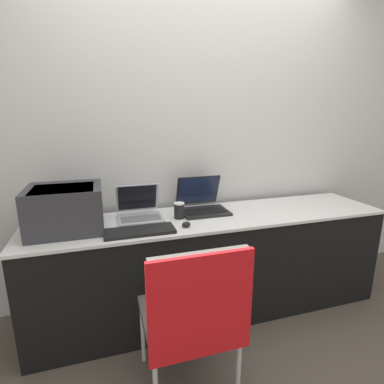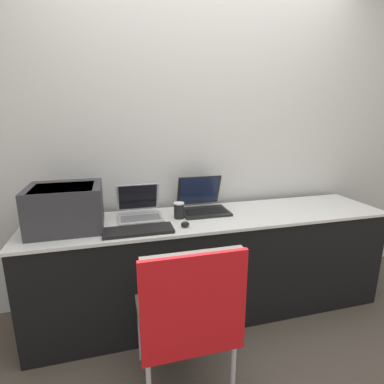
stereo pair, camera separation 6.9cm
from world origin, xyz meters
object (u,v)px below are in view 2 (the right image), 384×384
coffee_cup (179,210)px  mouse (185,224)px  laptop_left (140,210)px  laptop_right (203,204)px  external_keyboard (138,230)px  chair (188,312)px  printer (66,206)px

coffee_cup → mouse: coffee_cup is taller
laptop_left → coffee_cup: laptop_left is taller
laptop_left → mouse: (0.26, -0.27, -0.03)m
mouse → coffee_cup: bearing=89.7°
laptop_right → external_keyboard: laptop_right is taller
chair → laptop_left: bearing=99.7°
laptop_left → chair: (0.14, -0.82, -0.26)m
laptop_right → mouse: bearing=-125.1°
printer → mouse: size_ratio=7.80×
coffee_cup → external_keyboard: bearing=-148.0°
printer → external_keyboard: bearing=-22.3°
external_keyboard → laptop_right: bearing=31.0°
laptop_right → coffee_cup: 0.24m
laptop_right → chair: laptop_right is taller
laptop_left → printer: bearing=-167.9°
laptop_left → coffee_cup: (0.26, -0.09, 0.01)m
coffee_cup → laptop_right: bearing=29.5°
printer → coffee_cup: 0.73m
external_keyboard → mouse: (0.30, 0.00, 0.01)m
printer → chair: printer is taller
laptop_left → laptop_right: 0.48m
printer → coffee_cup: printer is taller
printer → laptop_right: printer is taller
laptop_left → laptop_right: size_ratio=0.92×
printer → mouse: printer is taller
laptop_left → laptop_right: laptop_right is taller
coffee_cup → mouse: size_ratio=1.99×
external_keyboard → coffee_cup: bearing=32.0°
laptop_left → external_keyboard: 0.28m
laptop_right → external_keyboard: size_ratio=0.80×
printer → coffee_cup: (0.73, 0.01, -0.09)m
printer → laptop_left: bearing=12.1°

